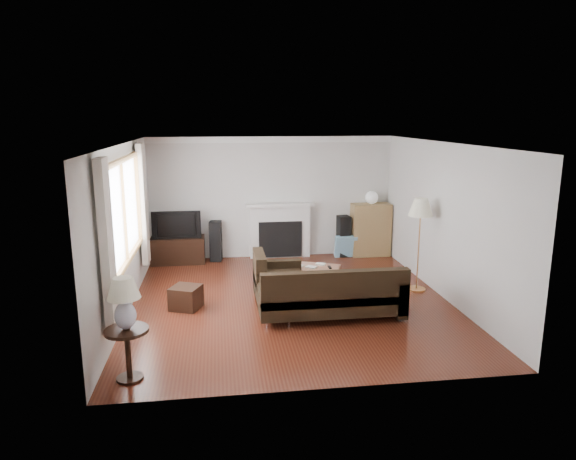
{
  "coord_description": "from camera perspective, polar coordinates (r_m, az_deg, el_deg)",
  "views": [
    {
      "loc": [
        -1.1,
        -7.72,
        2.9
      ],
      "look_at": [
        0.0,
        0.3,
        1.1
      ],
      "focal_mm": 32.0,
      "sensor_mm": 36.0,
      "label": 1
    }
  ],
  "objects": [
    {
      "name": "speaker_right",
      "position": [
        10.87,
        6.18,
        -0.67
      ],
      "size": [
        0.27,
        0.31,
        0.86
      ],
      "primitive_type": "cube",
      "rotation": [
        0.0,
        0.0,
        0.11
      ],
      "color": "black",
      "rests_on": "ground"
    },
    {
      "name": "floor_lamp",
      "position": [
        8.87,
        14.32,
        -1.63
      ],
      "size": [
        0.53,
        0.53,
        1.58
      ],
      "primitive_type": "cube",
      "rotation": [
        0.0,
        0.0,
        -0.39
      ],
      "color": "#C78545",
      "rests_on": "ground"
    },
    {
      "name": "curtain_near",
      "position": [
        6.32,
        -19.46,
        -1.92
      ],
      "size": [
        0.1,
        0.35,
        2.1
      ],
      "primitive_type": "cube",
      "color": "beige",
      "rests_on": "room"
    },
    {
      "name": "television",
      "position": [
        10.45,
        -12.25,
        0.68
      ],
      "size": [
        0.95,
        0.13,
        0.55
      ],
      "primitive_type": "imported",
      "color": "black",
      "rests_on": "tv_stand"
    },
    {
      "name": "table_lamp",
      "position": [
        5.93,
        -17.71,
        -7.82
      ],
      "size": [
        0.36,
        0.36,
        0.59
      ],
      "primitive_type": "cube",
      "color": "silver",
      "rests_on": "side_table"
    },
    {
      "name": "bookshelf",
      "position": [
        10.98,
        9.15,
        0.04
      ],
      "size": [
        0.81,
        0.38,
        1.11
      ],
      "primitive_type": "cube",
      "color": "olive",
      "rests_on": "ground"
    },
    {
      "name": "window",
      "position": [
        7.76,
        -17.72,
        1.92
      ],
      "size": [
        0.12,
        2.74,
        1.54
      ],
      "primitive_type": "cube",
      "color": "olive",
      "rests_on": "room"
    },
    {
      "name": "fireplace",
      "position": [
        10.69,
        -0.9,
        -0.03
      ],
      "size": [
        1.4,
        0.26,
        1.15
      ],
      "primitive_type": "cube",
      "color": "white",
      "rests_on": "room"
    },
    {
      "name": "speaker_left",
      "position": [
        10.57,
        -8.03,
        -1.21
      ],
      "size": [
        0.26,
        0.3,
        0.82
      ],
      "primitive_type": "cube",
      "rotation": [
        0.0,
        0.0,
        -0.14
      ],
      "color": "black",
      "rests_on": "ground"
    },
    {
      "name": "side_table",
      "position": [
        6.15,
        -17.33,
        -13.04
      ],
      "size": [
        0.48,
        0.48,
        0.61
      ],
      "primitive_type": "cube",
      "color": "black",
      "rests_on": "ground"
    },
    {
      "name": "globe_lamp",
      "position": [
        10.85,
        9.27,
        3.57
      ],
      "size": [
        0.26,
        0.26,
        0.26
      ],
      "primitive_type": "sphere",
      "color": "white",
      "rests_on": "bookshelf"
    },
    {
      "name": "footstool",
      "position": [
        8.11,
        -11.27,
        -7.36
      ],
      "size": [
        0.54,
        0.54,
        0.35
      ],
      "primitive_type": "cube",
      "rotation": [
        0.0,
        0.0,
        -0.39
      ],
      "color": "black",
      "rests_on": "ground"
    },
    {
      "name": "curtain_far",
      "position": [
        9.26,
        -15.79,
        2.73
      ],
      "size": [
        0.1,
        0.35,
        2.1
      ],
      "primitive_type": "cube",
      "color": "beige",
      "rests_on": "room"
    },
    {
      "name": "sectional_sofa",
      "position": [
        7.6,
        4.75,
        -6.94
      ],
      "size": [
        2.29,
        1.68,
        0.74
      ],
      "primitive_type": "cube",
      "color": "black",
      "rests_on": "ground"
    },
    {
      "name": "coffee_table",
      "position": [
        8.9,
        2.51,
        -5.21
      ],
      "size": [
        1.1,
        0.87,
        0.38
      ],
      "primitive_type": "cube",
      "rotation": [
        0.0,
        0.0,
        -0.41
      ],
      "color": "#996349",
      "rests_on": "ground"
    },
    {
      "name": "room",
      "position": [
        7.97,
        0.29,
        0.59
      ],
      "size": [
        5.1,
        5.6,
        2.54
      ],
      "color": "#511F12",
      "rests_on": "ground"
    },
    {
      "name": "tv_stand",
      "position": [
        10.57,
        -12.12,
        -2.19
      ],
      "size": [
        1.06,
        0.48,
        0.53
      ],
      "primitive_type": "cube",
      "color": "black",
      "rests_on": "ground"
    }
  ]
}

